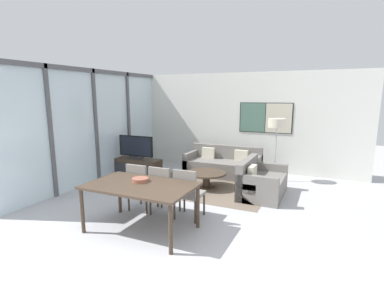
{
  "coord_description": "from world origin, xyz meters",
  "views": [
    {
      "loc": [
        2.37,
        -3.08,
        2.18
      ],
      "look_at": [
        -0.24,
        2.6,
        0.95
      ],
      "focal_mm": 28.0,
      "sensor_mm": 36.0,
      "label": 1
    }
  ],
  "objects": [
    {
      "name": "sofa_main",
      "position": [
        -0.19,
        4.55,
        0.27
      ],
      "size": [
        2.01,
        0.87,
        0.79
      ],
      "color": "slate",
      "rests_on": "ground_plane"
    },
    {
      "name": "television",
      "position": [
        -2.37,
        3.58,
        0.77
      ],
      "size": [
        1.06,
        0.2,
        0.63
      ],
      "color": "#2D2D33",
      "rests_on": "tv_console"
    },
    {
      "name": "dining_table",
      "position": [
        -0.29,
        0.74,
        0.71
      ],
      "size": [
        1.72,
        1.06,
        0.78
      ],
      "color": "#423326",
      "rests_on": "ground_plane"
    },
    {
      "name": "wall_back",
      "position": [
        0.03,
        5.4,
        1.41
      ],
      "size": [
        6.91,
        0.09,
        2.8
      ],
      "color": "silver",
      "rests_on": "ground_plane"
    },
    {
      "name": "dining_chair_right",
      "position": [
        0.2,
        1.46,
        0.52
      ],
      "size": [
        0.46,
        0.46,
        0.92
      ],
      "color": "gray",
      "rests_on": "ground_plane"
    },
    {
      "name": "sofa_side",
      "position": [
        1.08,
        3.29,
        0.27
      ],
      "size": [
        0.87,
        1.38,
        0.79
      ],
      "rotation": [
        0.0,
        0.0,
        1.57
      ],
      "color": "slate",
      "rests_on": "ground_plane"
    },
    {
      "name": "window_wall_left",
      "position": [
        -2.95,
        2.7,
        1.53
      ],
      "size": [
        0.07,
        5.4,
        2.8
      ],
      "color": "silver",
      "rests_on": "ground_plane"
    },
    {
      "name": "dining_chair_centre",
      "position": [
        -0.29,
        1.45,
        0.52
      ],
      "size": [
        0.46,
        0.46,
        0.92
      ],
      "color": "gray",
      "rests_on": "ground_plane"
    },
    {
      "name": "area_rug",
      "position": [
        -0.19,
        3.31,
        0.0
      ],
      "size": [
        2.91,
        2.12,
        0.01
      ],
      "color": "#706051",
      "rests_on": "ground_plane"
    },
    {
      "name": "coffee_table",
      "position": [
        -0.19,
        3.31,
        0.28
      ],
      "size": [
        0.95,
        0.95,
        0.38
      ],
      "color": "#423326",
      "rests_on": "ground_plane"
    },
    {
      "name": "fruit_bowl",
      "position": [
        -0.39,
        0.88,
        0.81
      ],
      "size": [
        0.28,
        0.28,
        0.06
      ],
      "color": "#995642",
      "rests_on": "dining_table"
    },
    {
      "name": "ground_plane",
      "position": [
        0.0,
        0.0,
        0.0
      ],
      "size": [
        24.0,
        24.0,
        0.0
      ],
      "primitive_type": "plane",
      "color": "#B2B2B7"
    },
    {
      "name": "tv_console",
      "position": [
        -2.37,
        3.58,
        0.23
      ],
      "size": [
        1.39,
        0.47,
        0.46
      ],
      "color": "#423326",
      "rests_on": "ground_plane"
    },
    {
      "name": "dining_chair_left",
      "position": [
        -0.78,
        1.45,
        0.52
      ],
      "size": [
        0.46,
        0.46,
        0.92
      ],
      "color": "gray",
      "rests_on": "ground_plane"
    },
    {
      "name": "floor_lamp",
      "position": [
        1.19,
        4.54,
        1.41
      ],
      "size": [
        0.43,
        0.43,
        1.6
      ],
      "color": "#2D2D33",
      "rests_on": "ground_plane"
    }
  ]
}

